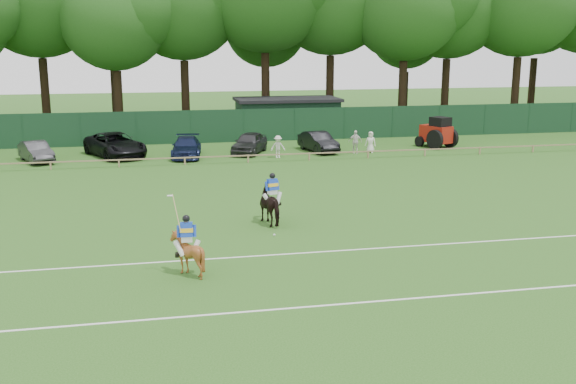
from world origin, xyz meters
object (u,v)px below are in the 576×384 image
object	(u,v)px
spectator_mid	(355,142)
sedan_navy	(186,147)
utility_shed	(287,116)
sedan_grey	(36,152)
suv_black	(115,145)
tractor	(437,133)
hatch_grey	(249,143)
estate_black	(318,142)
spectator_right	(371,142)
horse_chestnut	(187,254)
spectator_left	(278,147)
polo_ball	(274,235)
horse_dark	(272,205)

from	to	relation	value
spectator_mid	sedan_navy	bearing A→B (deg)	-173.91
utility_shed	sedan_navy	bearing A→B (deg)	-133.70
sedan_grey	suv_black	xyz separation A→B (m)	(4.89, 1.00, 0.14)
sedan_navy	tractor	world-z (taller)	tractor
hatch_grey	estate_black	bearing A→B (deg)	21.80
spectator_right	utility_shed	world-z (taller)	utility_shed
horse_chestnut	suv_black	xyz separation A→B (m)	(-3.34, 24.49, 0.08)
suv_black	spectator_right	world-z (taller)	suv_black
sedan_grey	utility_shed	bearing A→B (deg)	2.91
spectator_left	utility_shed	bearing A→B (deg)	75.79
horse_chestnut	hatch_grey	world-z (taller)	hatch_grey
spectator_mid	utility_shed	xyz separation A→B (m)	(-2.74, 9.95, 0.74)
sedan_navy	spectator_mid	size ratio (longest dim) A/B	2.85
suv_black	utility_shed	size ratio (longest dim) A/B	0.68
sedan_grey	sedan_navy	size ratio (longest dim) A/B	0.87
suv_black	spectator_mid	world-z (taller)	spectator_mid
hatch_grey	spectator_left	bearing A→B (deg)	-29.75
sedan_navy	polo_ball	world-z (taller)	sedan_navy
sedan_navy	tractor	distance (m)	18.08
hatch_grey	spectator_left	world-z (taller)	spectator_left
spectator_right	estate_black	bearing A→B (deg)	-172.24
suv_black	spectator_right	distance (m)	17.34
suv_black	estate_black	distance (m)	13.83
spectator_left	spectator_right	xyz separation A→B (m)	(6.68, 0.80, -0.00)
horse_chestnut	sedan_grey	distance (m)	24.89
horse_dark	spectator_right	bearing A→B (deg)	-136.66
horse_chestnut	spectator_left	world-z (taller)	spectator_left
horse_chestnut	suv_black	bearing A→B (deg)	-78.03
spectator_mid	polo_ball	distance (m)	20.77
spectator_mid	tractor	world-z (taller)	tractor
spectator_mid	spectator_right	size ratio (longest dim) A/B	1.09
horse_dark	suv_black	world-z (taller)	horse_dark
estate_black	utility_shed	size ratio (longest dim) A/B	0.50
hatch_grey	polo_ball	xyz separation A→B (m)	(-2.00, -20.17, -0.68)
sedan_grey	tractor	world-z (taller)	tractor
suv_black	sedan_grey	bearing A→B (deg)	166.84
horse_chestnut	horse_dark	bearing A→B (deg)	-120.12
suv_black	hatch_grey	size ratio (longest dim) A/B	1.34
sedan_grey	polo_ball	size ratio (longest dim) A/B	43.90
estate_black	tractor	distance (m)	8.92
horse_dark	sedan_grey	xyz separation A→B (m)	(-12.14, 17.76, -0.16)
horse_chestnut	utility_shed	size ratio (longest dim) A/B	0.17
horse_chestnut	estate_black	xyz separation A→B (m)	(10.47, 23.76, -0.03)
suv_black	spectator_right	bearing A→B (deg)	-31.03
estate_black	polo_ball	size ratio (longest dim) A/B	46.41
sedan_grey	utility_shed	size ratio (longest dim) A/B	0.47
horse_chestnut	spectator_left	xyz separation A→B (m)	(7.22, 21.80, 0.02)
horse_chestnut	tractor	distance (m)	30.70
sedan_grey	estate_black	size ratio (longest dim) A/B	0.95
utility_shed	spectator_right	bearing A→B (deg)	-68.51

